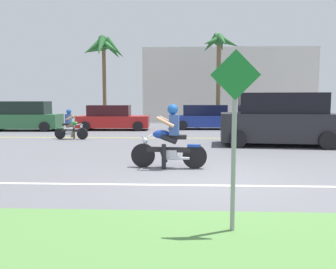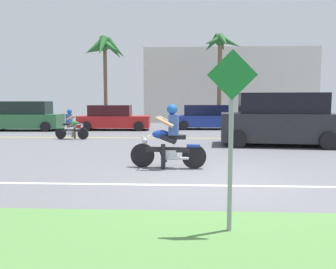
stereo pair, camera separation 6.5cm
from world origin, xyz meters
name	(u,v)px [view 1 (the left image)]	position (x,y,z in m)	size (l,w,h in m)	color
ground	(202,158)	(0.00, 3.00, -0.02)	(56.00, 30.00, 0.04)	slate
lane_line_near	(211,185)	(0.00, -0.42, 0.00)	(50.40, 0.12, 0.01)	silver
lane_line_far	(195,138)	(0.00, 8.26, 0.00)	(50.40, 0.12, 0.01)	yellow
motorcyclist	(169,141)	(-0.94, 1.36, 0.70)	(1.97, 0.64, 1.65)	black
suv_nearby	(279,120)	(3.14, 5.95, 0.98)	(4.66, 2.50, 2.03)	#232328
parked_car_0	(23,117)	(-9.85, 11.87, 0.78)	(4.45, 1.98, 1.70)	#2D663D
parked_car_1	(112,118)	(-4.76, 12.50, 0.69)	(4.24, 2.04, 1.47)	#AD1E1E
parked_car_2	(208,118)	(0.93, 13.34, 0.69)	(4.52, 1.89, 1.47)	navy
parked_car_3	(303,118)	(6.17, 11.85, 0.78)	(3.89, 1.87, 1.69)	white
palm_tree_0	(219,49)	(1.82, 15.84, 5.17)	(2.73, 2.87, 6.28)	brown
palm_tree_1	(104,51)	(-5.91, 15.70, 5.08)	(3.09, 3.14, 6.05)	brown
motorcyclist_distant	(71,127)	(-5.64, 7.66, 0.57)	(1.61, 0.56, 1.35)	black
street_sign	(234,124)	(0.05, -2.95, 1.44)	(0.62, 0.06, 2.36)	gray
building_far	(226,86)	(3.02, 21.00, 2.92)	(13.49, 4.00, 5.84)	beige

